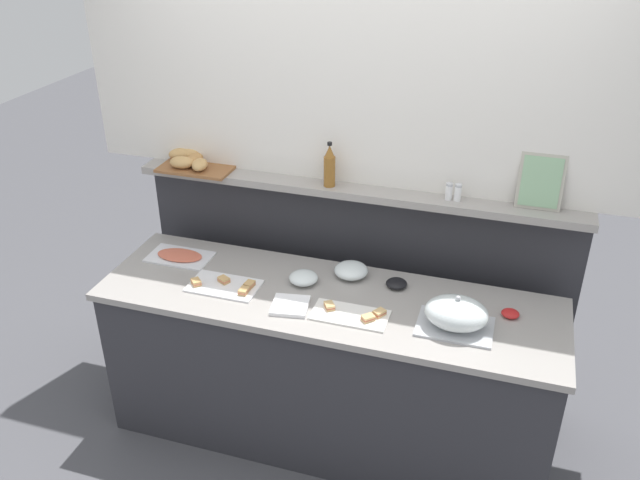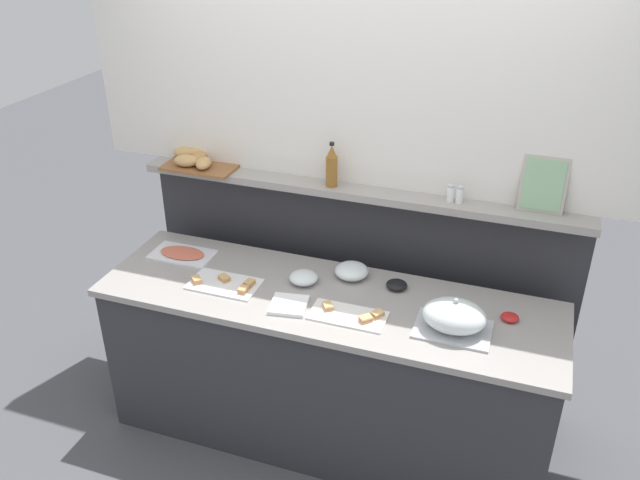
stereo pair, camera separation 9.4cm
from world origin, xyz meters
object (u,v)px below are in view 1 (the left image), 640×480
condiment_bowl_dark (510,314)px  napkin_stack (290,306)px  vinegar_bottle_amber (329,167)px  glass_bowl_medium (351,271)px  bread_basket (192,161)px  salt_shaker (449,192)px  framed_picture (541,182)px  sandwich_platter_front (225,285)px  sandwich_platter_rear (352,314)px  pepper_shaker (458,193)px  cold_cuts_platter (180,256)px  condiment_bowl_red (397,283)px  serving_cloche (456,314)px  glass_bowl_large (303,278)px

condiment_bowl_dark → napkin_stack: condiment_bowl_dark is taller
vinegar_bottle_amber → condiment_bowl_dark: bearing=-18.6°
glass_bowl_medium → bread_basket: (-0.97, 0.23, 0.40)m
salt_shaker → framed_picture: framed_picture is taller
bread_basket → framed_picture: bearing=0.9°
glass_bowl_medium → condiment_bowl_dark: 0.80m
sandwich_platter_front → vinegar_bottle_amber: size_ratio=1.48×
vinegar_bottle_amber → bread_basket: vinegar_bottle_amber is taller
sandwich_platter_rear → pepper_shaker: pepper_shaker is taller
sandwich_platter_rear → napkin_stack: sandwich_platter_rear is taller
condiment_bowl_dark → salt_shaker: bearing=137.2°
cold_cuts_platter → pepper_shaker: 1.49m
salt_shaker → pepper_shaker: bearing=0.0°
sandwich_platter_rear → framed_picture: framed_picture is taller
glass_bowl_medium → condiment_bowl_red: 0.24m
cold_cuts_platter → condiment_bowl_red: (1.16, 0.06, 0.01)m
condiment_bowl_dark → bread_basket: bearing=168.8°
condiment_bowl_red → napkin_stack: (-0.44, -0.33, -0.01)m
sandwich_platter_rear → salt_shaker: 0.78m
salt_shaker → framed_picture: size_ratio=0.33×
napkin_stack → pepper_shaker: pepper_shaker is taller
condiment_bowl_red → framed_picture: (0.60, 0.29, 0.51)m
condiment_bowl_red → bread_basket: bread_basket is taller
serving_cloche → bread_basket: bearing=161.3°
cold_cuts_platter → condiment_bowl_red: 1.16m
framed_picture → salt_shaker: bearing=-174.7°
cold_cuts_platter → glass_bowl_large: glass_bowl_large is taller
condiment_bowl_dark → salt_shaker: (-0.37, 0.34, 0.42)m
serving_cloche → bread_basket: (-1.53, 0.52, 0.35)m
sandwich_platter_rear → cold_cuts_platter: size_ratio=1.05×
napkin_stack → vinegar_bottle_amber: vinegar_bottle_amber is taller
condiment_bowl_dark → framed_picture: size_ratio=0.31×
vinegar_bottle_amber → salt_shaker: 0.61m
napkin_stack → framed_picture: size_ratio=0.64×
sandwich_platter_rear → cold_cuts_platter: (-1.02, 0.25, 0.00)m
salt_shaker → cold_cuts_platter: bearing=-166.9°
napkin_stack → condiment_bowl_red: bearing=36.6°
cold_cuts_platter → glass_bowl_medium: bearing=5.8°
glass_bowl_large → bread_basket: 0.93m
sandwich_platter_front → bread_basket: bearing=128.1°
glass_bowl_medium → sandwich_platter_rear: bearing=-74.3°
glass_bowl_medium → pepper_shaker: (0.47, 0.22, 0.40)m
cold_cuts_platter → salt_shaker: (1.35, 0.31, 0.43)m
cold_cuts_platter → pepper_shaker: (1.39, 0.31, 0.43)m
pepper_shaker → framed_picture: 0.39m
sandwich_platter_rear → vinegar_bottle_amber: size_ratio=1.51×
condiment_bowl_red → salt_shaker: 0.52m
sandwich_platter_rear → napkin_stack: 0.30m
condiment_bowl_red → pepper_shaker: (0.23, 0.25, 0.42)m
sandwich_platter_front → pepper_shaker: 1.23m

